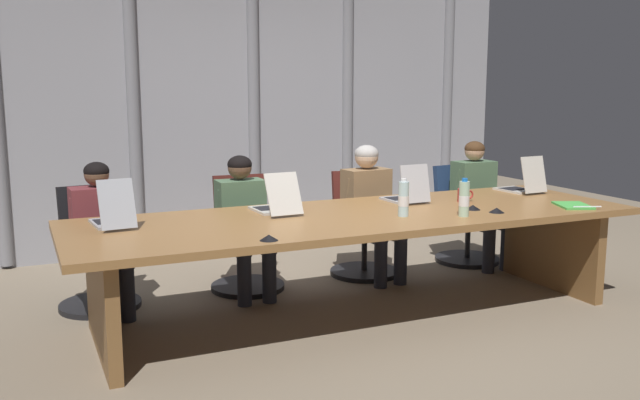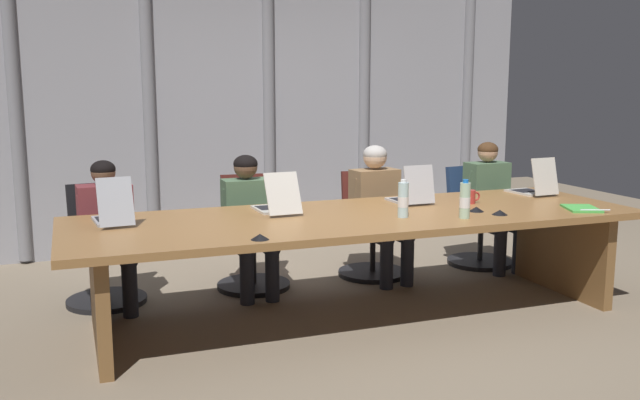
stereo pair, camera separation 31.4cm
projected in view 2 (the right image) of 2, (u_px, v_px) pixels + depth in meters
The scene contains 22 objects.
ground_plane at pixel (358, 316), 4.97m from camera, with size 11.80×11.80×0.00m, color #7F705B.
conference_table at pixel (359, 234), 4.87m from camera, with size 4.05×1.28×0.75m.
curtain_backdrop at pixel (263, 104), 7.05m from camera, with size 5.90×0.17×2.91m.
laptop_left_end at pixel (113, 214), 4.52m from camera, with size 0.26×0.46×0.32m.
laptop_left_mid at pixel (276, 204), 4.92m from camera, with size 0.26×0.47×0.30m.
laptop_center at pixel (411, 195), 5.30m from camera, with size 0.25×0.38×0.30m.
laptop_right_mid at pixel (533, 187), 5.72m from camera, with size 0.27×0.42×0.32m.
office_chair_left_end at pixel (104, 259), 5.26m from camera, with size 0.60×0.60×0.90m.
office_chair_left_mid at pixel (252, 246), 5.66m from camera, with size 0.60×0.60×0.92m.
office_chair_center at pixel (371, 237), 6.03m from camera, with size 0.60×0.60×0.90m.
office_chair_right_mid at pixel (477, 228), 6.40m from camera, with size 0.60×0.60×0.90m.
person_left_end at pixel (107, 226), 5.08m from camera, with size 0.43×0.56×1.10m.
person_left_mid at pixel (249, 216), 5.44m from camera, with size 0.38×0.55×1.10m.
person_center at pixel (379, 204), 5.84m from camera, with size 0.44×0.57×1.15m.
person_right_mid at pixel (492, 198), 6.22m from camera, with size 0.39×0.55×1.14m.
water_bottle_primary at pixel (465, 201), 4.69m from camera, with size 0.07×0.07×0.27m.
water_bottle_secondary at pixel (403, 200), 4.72m from camera, with size 0.07×0.07×0.26m.
coffee_mug_near at pixel (470, 197), 5.28m from camera, with size 0.14×0.09×0.10m.
conference_mic_left_side at pixel (476, 209), 4.95m from camera, with size 0.11×0.11×0.04m, color black.
conference_mic_middle at pixel (260, 237), 4.05m from camera, with size 0.11×0.11×0.04m, color black.
conference_mic_right_side at pixel (500, 212), 4.83m from camera, with size 0.11×0.11×0.04m, color black.
spiral_notepad at pixel (582, 208), 5.03m from camera, with size 0.32×0.36×0.03m.
Camera 2 is at (-1.91, -4.37, 1.66)m, focal length 38.56 mm.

